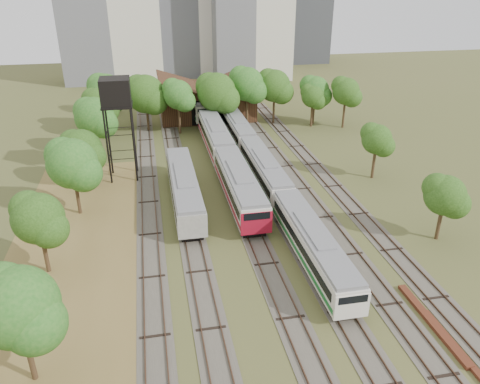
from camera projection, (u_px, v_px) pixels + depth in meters
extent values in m
plane|color=#475123|center=(331.00, 345.00, 32.46)|extent=(240.00, 240.00, 0.00)
cube|color=brown|center=(75.00, 304.00, 36.36)|extent=(14.00, 60.00, 0.04)
cube|color=#4C473D|center=(148.00, 202.00, 52.50)|extent=(2.60, 80.00, 0.06)
cube|color=#472D1E|center=(142.00, 202.00, 52.33)|extent=(0.08, 80.00, 0.14)
cube|color=#472D1E|center=(155.00, 201.00, 52.59)|extent=(0.08, 80.00, 0.14)
cube|color=#4C473D|center=(184.00, 199.00, 53.21)|extent=(2.60, 80.00, 0.06)
cube|color=#472D1E|center=(178.00, 199.00, 53.04)|extent=(0.08, 80.00, 0.14)
cube|color=#472D1E|center=(190.00, 198.00, 53.30)|extent=(0.08, 80.00, 0.14)
cube|color=#4C473D|center=(236.00, 195.00, 54.27)|extent=(2.60, 80.00, 0.06)
cube|color=#472D1E|center=(230.00, 194.00, 54.10)|extent=(0.08, 80.00, 0.14)
cube|color=#472D1E|center=(242.00, 193.00, 54.36)|extent=(0.08, 80.00, 0.14)
cube|color=#4C473D|center=(269.00, 192.00, 54.98)|extent=(2.60, 80.00, 0.06)
cube|color=#472D1E|center=(263.00, 192.00, 54.81)|extent=(0.08, 80.00, 0.14)
cube|color=#472D1E|center=(275.00, 191.00, 55.07)|extent=(0.08, 80.00, 0.14)
cube|color=#4C473D|center=(302.00, 189.00, 55.69)|extent=(2.60, 80.00, 0.06)
cube|color=#472D1E|center=(296.00, 189.00, 55.52)|extent=(0.08, 80.00, 0.14)
cube|color=#472D1E|center=(307.00, 188.00, 55.77)|extent=(0.08, 80.00, 0.14)
cube|color=#4C473D|center=(333.00, 186.00, 56.39)|extent=(2.60, 80.00, 0.06)
cube|color=#472D1E|center=(328.00, 186.00, 56.23)|extent=(0.08, 80.00, 0.14)
cube|color=#472D1E|center=(339.00, 185.00, 56.48)|extent=(0.08, 80.00, 0.14)
cube|color=black|center=(239.00, 199.00, 52.28)|extent=(2.27, 15.64, 0.83)
cube|color=silver|center=(239.00, 185.00, 51.55)|extent=(2.99, 17.00, 2.58)
cube|color=black|center=(239.00, 183.00, 51.42)|extent=(3.05, 15.64, 0.88)
cube|color=slate|center=(239.00, 173.00, 50.92)|extent=(2.75, 16.66, 0.37)
cube|color=maroon|center=(239.00, 191.00, 51.86)|extent=(3.05, 16.66, 0.46)
cube|color=maroon|center=(257.00, 223.00, 44.11)|extent=(3.03, 0.25, 2.32)
cube|color=black|center=(216.00, 147.00, 67.80)|extent=(2.27, 15.64, 0.83)
cube|color=silver|center=(216.00, 136.00, 67.07)|extent=(2.99, 17.00, 2.58)
cube|color=black|center=(215.00, 134.00, 66.94)|extent=(3.05, 15.64, 0.88)
cube|color=slate|center=(215.00, 126.00, 66.45)|extent=(2.75, 16.66, 0.37)
cube|color=maroon|center=(216.00, 141.00, 67.38)|extent=(3.05, 16.66, 0.46)
cube|color=black|center=(311.00, 258.00, 41.57)|extent=(2.00, 15.64, 0.73)
cube|color=silver|center=(312.00, 244.00, 40.93)|extent=(2.63, 17.00, 2.27)
cube|color=black|center=(313.00, 241.00, 40.82)|extent=(2.69, 15.64, 0.77)
cube|color=slate|center=(313.00, 231.00, 40.38)|extent=(2.42, 16.66, 0.33)
cube|color=#196629|center=(312.00, 250.00, 41.20)|extent=(2.69, 16.66, 0.41)
cube|color=silver|center=(352.00, 306.00, 33.49)|extent=(2.67, 0.25, 2.04)
cube|color=black|center=(264.00, 181.00, 57.09)|extent=(2.00, 15.64, 0.73)
cube|color=silver|center=(264.00, 169.00, 56.46)|extent=(2.63, 17.00, 2.27)
cube|color=black|center=(264.00, 167.00, 56.34)|extent=(2.69, 15.64, 0.77)
cube|color=slate|center=(264.00, 159.00, 55.90)|extent=(2.42, 16.66, 0.33)
cube|color=#196629|center=(264.00, 174.00, 56.73)|extent=(2.69, 16.66, 0.41)
cube|color=black|center=(237.00, 136.00, 72.62)|extent=(2.00, 15.64, 0.73)
cube|color=silver|center=(237.00, 127.00, 71.98)|extent=(2.63, 17.00, 2.27)
cube|color=black|center=(237.00, 125.00, 71.86)|extent=(2.69, 15.64, 0.77)
cube|color=slate|center=(237.00, 119.00, 71.42)|extent=(2.42, 16.66, 0.33)
cube|color=#196629|center=(237.00, 131.00, 72.25)|extent=(2.69, 16.66, 0.41)
cube|color=black|center=(200.00, 113.00, 84.20)|extent=(2.43, 14.72, 0.88)
cube|color=silver|center=(200.00, 103.00, 83.42)|extent=(3.21, 16.00, 2.76)
cube|color=black|center=(200.00, 101.00, 83.28)|extent=(3.27, 14.72, 0.94)
cube|color=slate|center=(200.00, 94.00, 82.74)|extent=(2.95, 15.68, 0.40)
cube|color=#196629|center=(200.00, 107.00, 83.75)|extent=(3.27, 15.68, 0.50)
cube|color=silver|center=(206.00, 116.00, 76.43)|extent=(3.25, 0.25, 2.49)
cube|color=black|center=(185.00, 201.00, 52.01)|extent=(2.12, 16.56, 0.77)
cube|color=gray|center=(184.00, 188.00, 51.33)|extent=(2.80, 18.00, 2.41)
cube|color=black|center=(184.00, 185.00, 51.21)|extent=(2.86, 16.56, 0.82)
cube|color=slate|center=(183.00, 176.00, 50.74)|extent=(2.57, 17.64, 0.35)
cylinder|color=black|center=(108.00, 148.00, 55.43)|extent=(0.23, 0.23, 9.12)
cylinder|color=black|center=(134.00, 146.00, 55.98)|extent=(0.23, 0.23, 9.12)
cylinder|color=black|center=(109.00, 140.00, 58.16)|extent=(0.23, 0.23, 9.12)
cylinder|color=black|center=(134.00, 138.00, 58.71)|extent=(0.23, 0.23, 9.12)
cube|color=black|center=(117.00, 105.00, 55.09)|extent=(3.59, 3.59, 0.20)
cube|color=black|center=(115.00, 91.00, 54.39)|extent=(3.42, 3.42, 3.08)
cube|color=#5D2B1A|center=(432.00, 323.00, 34.28)|extent=(0.60, 8.95, 0.30)
cube|color=#5D2B1A|center=(456.00, 348.00, 31.99)|extent=(0.49, 7.79, 0.25)
cube|color=#321D12|center=(206.00, 101.00, 82.56)|extent=(16.00, 11.00, 5.50)
cube|color=#321D12|center=(183.00, 83.00, 80.42)|extent=(8.45, 11.55, 2.96)
cube|color=#321D12|center=(228.00, 81.00, 81.84)|extent=(8.45, 11.55, 2.96)
cube|color=black|center=(211.00, 113.00, 77.96)|extent=(6.40, 0.15, 4.12)
cylinder|color=#382616|center=(29.00, 352.00, 28.82)|extent=(0.36, 0.36, 4.48)
sphere|color=#204512|center=(17.00, 307.00, 27.34)|extent=(4.94, 4.94, 4.94)
cylinder|color=#382616|center=(45.00, 251.00, 39.57)|extent=(0.36, 0.36, 4.08)
sphere|color=#204512|center=(38.00, 218.00, 38.23)|extent=(4.28, 4.28, 4.28)
cylinder|color=#382616|center=(77.00, 194.00, 49.20)|extent=(0.36, 0.36, 4.49)
sphere|color=#204512|center=(72.00, 164.00, 47.72)|extent=(5.20, 5.20, 5.20)
cylinder|color=#382616|center=(85.00, 172.00, 56.09)|extent=(0.36, 0.36, 3.51)
sphere|color=#204512|center=(81.00, 150.00, 54.94)|extent=(4.96, 4.96, 4.96)
cylinder|color=#382616|center=(98.00, 139.00, 65.92)|extent=(0.36, 0.36, 4.16)
sphere|color=#204512|center=(95.00, 117.00, 64.55)|extent=(5.49, 5.49, 5.49)
cylinder|color=#382616|center=(102.00, 124.00, 72.99)|extent=(0.36, 0.36, 3.93)
sphere|color=#204512|center=(99.00, 105.00, 71.70)|extent=(5.15, 5.15, 5.15)
cylinder|color=#382616|center=(108.00, 104.00, 84.72)|extent=(0.36, 0.36, 3.61)
sphere|color=#204512|center=(106.00, 88.00, 83.53)|extent=(4.89, 4.89, 4.89)
cylinder|color=#382616|center=(109.00, 116.00, 75.22)|extent=(0.36, 0.36, 4.97)
sphere|color=#204512|center=(106.00, 92.00, 73.58)|extent=(5.67, 5.67, 5.67)
cylinder|color=#382616|center=(148.00, 117.00, 75.22)|extent=(0.36, 0.36, 4.72)
sphere|color=#204512|center=(146.00, 94.00, 73.66)|extent=(6.05, 6.05, 6.05)
cylinder|color=#382616|center=(179.00, 118.00, 74.01)|extent=(0.36, 0.36, 4.90)
sphere|color=#204512|center=(178.00, 95.00, 72.40)|extent=(4.56, 4.56, 4.56)
cylinder|color=#382616|center=(217.00, 116.00, 75.17)|extent=(0.36, 0.36, 4.92)
sphere|color=#204512|center=(217.00, 93.00, 73.55)|extent=(6.16, 6.16, 6.16)
cylinder|color=#382616|center=(247.00, 109.00, 78.03)|extent=(0.36, 0.36, 5.38)
sphere|color=#204512|center=(247.00, 84.00, 76.26)|extent=(5.52, 5.52, 5.52)
cylinder|color=#382616|center=(274.00, 109.00, 79.07)|extent=(0.36, 0.36, 4.99)
sphere|color=#204512|center=(274.00, 86.00, 77.43)|extent=(5.33, 5.33, 5.33)
cylinder|color=#382616|center=(314.00, 111.00, 78.77)|extent=(0.36, 0.36, 4.48)
sphere|color=#204512|center=(315.00, 90.00, 77.29)|extent=(4.67, 4.67, 4.67)
cylinder|color=#382616|center=(344.00, 113.00, 76.84)|extent=(0.36, 0.36, 4.75)
sphere|color=#204512|center=(346.00, 91.00, 75.27)|extent=(4.36, 4.36, 4.36)
cylinder|color=#382616|center=(439.00, 222.00, 44.59)|extent=(0.36, 0.36, 3.68)
sphere|color=#204512|center=(445.00, 195.00, 43.37)|extent=(3.83, 3.83, 3.83)
cylinder|color=#382616|center=(374.00, 163.00, 58.00)|extent=(0.36, 0.36, 3.98)
sphere|color=#204512|center=(377.00, 139.00, 56.69)|extent=(3.66, 3.66, 3.66)
cylinder|color=#382616|center=(312.00, 115.00, 77.54)|extent=(0.36, 0.36, 4.01)
sphere|color=#204512|center=(313.00, 96.00, 76.22)|extent=(3.74, 3.74, 3.74)
cube|color=#3A3C41|center=(305.00, 9.00, 130.08)|extent=(12.00, 12.00, 28.00)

